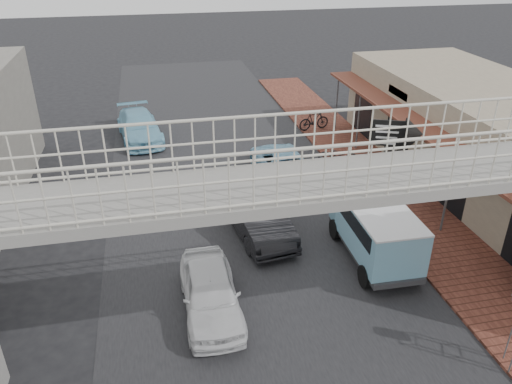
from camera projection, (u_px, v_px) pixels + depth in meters
name	position (u px, v px, depth m)	size (l,w,h in m)	color
ground	(262.00, 273.00, 16.01)	(120.00, 120.00, 0.00)	black
road_strip	(262.00, 273.00, 16.01)	(10.00, 60.00, 0.01)	black
sidewalk	(404.00, 206.00, 19.82)	(3.00, 40.00, 0.10)	brown
shophouse_row	(499.00, 142.00, 20.63)	(7.20, 18.00, 4.00)	gray
footbridge	(303.00, 263.00, 11.08)	(16.40, 2.40, 6.34)	gray
white_hatchback	(210.00, 292.00, 14.10)	(1.58, 3.93, 1.34)	white
dark_sedan	(256.00, 214.00, 17.89)	(1.59, 4.56, 1.50)	black
angkot_curb	(281.00, 161.00, 22.30)	(2.09, 4.54, 1.26)	#74ACC9
angkot_far	(139.00, 127.00, 26.12)	(1.97, 4.85, 1.41)	#7FC0DC
angkot_van	(377.00, 227.00, 16.12)	(1.95, 4.09, 1.98)	black
motorcycle_near	(338.00, 155.00, 23.06)	(0.65, 1.85, 0.97)	black
motorcycle_far	(314.00, 120.00, 27.23)	(0.50, 1.78, 1.07)	black
arrow_sign	(411.00, 135.00, 18.84)	(2.10, 1.42, 3.48)	#59595B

